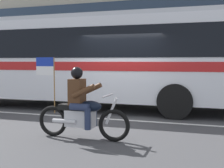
# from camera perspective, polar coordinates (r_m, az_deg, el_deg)

# --- Properties ---
(ground_plane) EXTENTS (60.00, 60.00, 0.00)m
(ground_plane) POSITION_cam_1_polar(r_m,az_deg,el_deg) (9.09, 1.71, -6.23)
(ground_plane) COLOR #3D3D3F
(sidewalk_curb) EXTENTS (28.00, 3.80, 0.15)m
(sidewalk_curb) POSITION_cam_1_polar(r_m,az_deg,el_deg) (13.99, 7.67, -2.18)
(sidewalk_curb) COLOR gray
(sidewalk_curb) RESTS_ON ground_plane
(lane_center_stripe) EXTENTS (26.60, 0.14, 0.01)m
(lane_center_stripe) POSITION_cam_1_polar(r_m,az_deg,el_deg) (8.53, 0.56, -6.91)
(lane_center_stripe) COLOR silver
(lane_center_stripe) RESTS_ON ground_plane
(transit_bus) EXTENTS (11.59, 2.70, 3.22)m
(transit_bus) POSITION_cam_1_polar(r_m,az_deg,el_deg) (10.58, -4.46, 5.52)
(transit_bus) COLOR silver
(transit_bus) RESTS_ON ground_plane
(motorcycle_with_rider) EXTENTS (2.20, 0.64, 1.78)m
(motorcycle_with_rider) POSITION_cam_1_polar(r_m,az_deg,el_deg) (6.39, -6.04, -4.75)
(motorcycle_with_rider) COLOR black
(motorcycle_with_rider) RESTS_ON ground_plane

